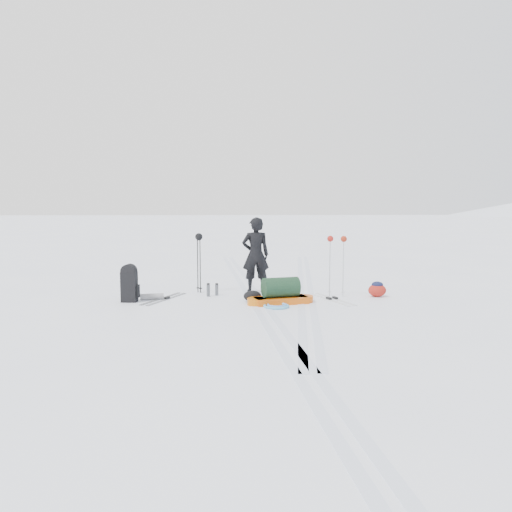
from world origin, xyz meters
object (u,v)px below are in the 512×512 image
object	(u,v)px
skier	(256,255)
ski_poles_black	(199,244)
expedition_rucksack	(132,284)
pulk_sled	(281,294)

from	to	relation	value
skier	ski_poles_black	bearing A→B (deg)	-5.03
expedition_rucksack	ski_poles_black	world-z (taller)	ski_poles_black
expedition_rucksack	pulk_sled	bearing A→B (deg)	-0.27
skier	ski_poles_black	world-z (taller)	skier
ski_poles_black	pulk_sled	bearing A→B (deg)	-49.62
ski_poles_black	skier	bearing A→B (deg)	-10.41
pulk_sled	ski_poles_black	size ratio (longest dim) A/B	1.07
skier	expedition_rucksack	distance (m)	2.96
pulk_sled	skier	bearing A→B (deg)	93.19
skier	expedition_rucksack	world-z (taller)	skier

